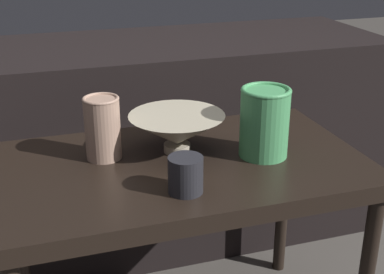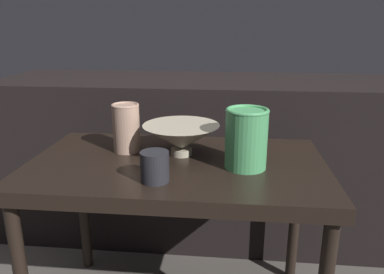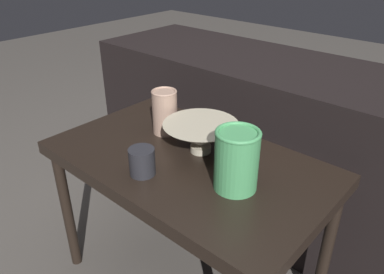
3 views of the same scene
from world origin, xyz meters
TOP-DOWN VIEW (x-y plane):
  - table at (0.00, 0.00)m, footprint 0.83×0.49m
  - couch_backdrop at (0.00, 0.55)m, footprint 1.64×0.50m
  - bowl at (0.01, 0.05)m, footprint 0.22×0.22m
  - vase_textured_left at (-0.16, 0.07)m, footprint 0.08×0.08m
  - vase_colorful_right at (0.19, -0.03)m, footprint 0.11×0.11m
  - cup at (-0.03, -0.14)m, footprint 0.07×0.07m

SIDE VIEW (x-z plane):
  - couch_backdrop at x=0.00m, z-range 0.00..0.67m
  - table at x=0.00m, z-range 0.21..0.73m
  - cup at x=-0.03m, z-range 0.52..0.60m
  - bowl at x=0.01m, z-range 0.53..0.62m
  - vase_textured_left at x=-0.16m, z-range 0.52..0.67m
  - vase_colorful_right at x=0.19m, z-range 0.52..0.69m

